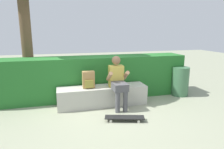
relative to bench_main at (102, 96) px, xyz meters
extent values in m
plane|color=gray|center=(0.00, -0.31, -0.24)|extent=(24.00, 24.00, 0.00)
cube|color=#B5B3A6|center=(0.00, 0.00, 0.00)|extent=(2.17, 0.52, 0.47)
cube|color=gold|center=(0.32, -0.08, 0.50)|extent=(0.34, 0.22, 0.52)
sphere|color=#8C6647|center=(0.32, -0.08, 0.88)|extent=(0.21, 0.21, 0.21)
cube|color=#4C4C51|center=(0.32, -0.39, 0.32)|extent=(0.32, 0.40, 0.17)
cylinder|color=#4C4C51|center=(0.23, -0.54, 0.00)|extent=(0.11, 0.11, 0.47)
cylinder|color=#4C4C51|center=(0.41, -0.54, 0.00)|extent=(0.11, 0.11, 0.47)
cylinder|color=#8C6647|center=(0.12, -0.22, 0.54)|extent=(0.09, 0.33, 0.27)
cylinder|color=#8C6647|center=(0.52, -0.22, 0.54)|extent=(0.09, 0.33, 0.27)
cube|color=black|center=(0.24, -1.00, -0.15)|extent=(0.82, 0.41, 0.02)
cylinder|color=silver|center=(0.53, -1.01, -0.21)|extent=(0.06, 0.05, 0.05)
cylinder|color=silver|center=(0.49, -1.15, -0.21)|extent=(0.06, 0.05, 0.05)
cylinder|color=silver|center=(-0.01, -0.85, -0.21)|extent=(0.06, 0.05, 0.05)
cylinder|color=silver|center=(-0.05, -1.00, -0.21)|extent=(0.06, 0.05, 0.05)
cube|color=#A37A47|center=(-0.34, 0.00, 0.44)|extent=(0.28, 0.18, 0.40)
cube|color=olive|center=(-0.34, -0.11, 0.36)|extent=(0.20, 0.05, 0.18)
cube|color=#256A28|center=(-0.16, 0.66, 0.33)|extent=(5.20, 0.74, 1.12)
cylinder|color=brown|center=(-1.78, 1.10, 1.46)|extent=(0.28, 0.28, 3.38)
cylinder|color=#3D6B47|center=(2.29, 0.21, 0.17)|extent=(0.47, 0.47, 0.81)
camera|label=1|loc=(-0.98, -4.62, 1.58)|focal=32.23mm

